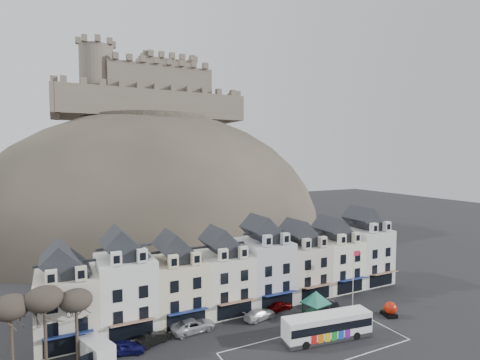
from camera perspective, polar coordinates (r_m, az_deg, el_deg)
name	(u,v)px	position (r m, az deg, el deg)	size (l,w,h in m)	color
ground	(309,356)	(46.32, 10.53, -24.81)	(300.00, 300.00, 0.00)	black
coach_bay_markings	(317,346)	(48.27, 11.62, -23.56)	(22.00, 7.50, 0.01)	silver
townhouse_terrace	(245,269)	(56.84, 0.70, -13.39)	(54.40, 9.35, 11.80)	beige
castle_hill	(161,234)	(106.81, -12.01, -8.11)	(100.00, 76.00, 68.00)	#322F26
castle	(150,91)	(112.54, -13.61, 13.01)	(50.20, 22.20, 22.00)	#675B4F
tree_left_far	(10,308)	(45.63, -31.60, -16.29)	(3.61, 3.61, 8.24)	#362A22
tree_left_mid	(44,300)	(45.33, -27.69, -15.83)	(3.78, 3.78, 8.64)	#362A22
tree_left_near	(76,301)	(45.58, -23.73, -16.51)	(3.43, 3.43, 7.84)	#362A22
bus	(327,325)	(49.24, 13.16, -20.77)	(11.32, 4.01, 3.13)	#262628
bus_shelter	(316,297)	(53.69, 11.49, -17.11)	(6.02, 6.02, 3.88)	black
red_buoy	(390,309)	(57.85, 21.94, -17.80)	(1.75, 1.75, 2.10)	black
flagpole	(354,274)	(58.71, 16.93, -13.50)	(1.22, 0.13, 8.42)	silver
white_van	(96,350)	(46.92, -21.13, -23.06)	(3.73, 5.34, 2.24)	silver
planter_west	(384,310)	(58.78, 21.06, -18.06)	(1.00, 0.68, 0.97)	black
planter_east	(356,308)	(58.48, 17.25, -18.09)	(1.03, 0.68, 0.97)	black
car_navy	(125,347)	(47.41, -17.15, -23.18)	(1.77, 4.40, 1.50)	#0D0D44
car_black	(154,338)	(48.65, -13.01, -22.46)	(1.43, 4.11, 1.35)	black
car_silver	(193,325)	(50.71, -7.14, -21.11)	(2.59, 5.52, 1.56)	#B1B5B9
car_white	(260,314)	(53.65, 3.02, -19.74)	(1.93, 4.74, 1.38)	silver
car_maroon	(280,306)	(56.59, 6.09, -18.49)	(1.57, 3.89, 1.33)	#4D0404
car_charcoal	(325,303)	(58.44, 12.86, -17.85)	(1.35, 3.87, 1.28)	black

